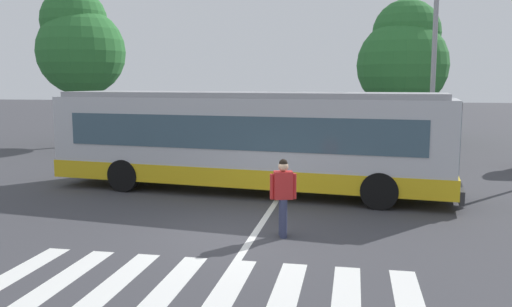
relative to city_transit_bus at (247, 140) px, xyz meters
The scene contains 11 objects.
ground_plane 4.85m from the city_transit_bus, 80.93° to the right, with size 160.00×160.00×0.00m, color #3D3D42.
city_transit_bus is the anchor object (origin of this frame).
pedestrian_crossing_street 4.92m from the city_transit_bus, 69.19° to the right, with size 0.56×0.36×1.72m.
parked_car_black 10.10m from the city_transit_bus, 93.38° to the left, with size 1.88×4.50×1.35m.
parked_car_white 9.58m from the city_transit_bus, 78.98° to the left, with size 2.00×4.56×1.35m.
parked_car_silver 10.96m from the city_transit_bus, 64.34° to the left, with size 2.14×4.62×1.35m.
twin_arm_street_lamp 10.53m from the city_transit_bus, 47.77° to the left, with size 4.88×0.32×10.28m.
background_tree_left 15.26m from the city_transit_bus, 137.94° to the left, with size 4.53×4.53×8.21m.
background_tree_right 16.56m from the city_transit_bus, 68.89° to the left, with size 5.06×5.06×7.97m.
crosswalk_painted_stripes 8.13m from the city_transit_bus, 84.52° to the right, with size 7.17×3.35×0.01m.
lane_center_line 3.18m from the city_transit_bus, 66.59° to the right, with size 0.16×24.00×0.01m, color silver.
Camera 1 is at (2.49, -11.03, 3.36)m, focal length 36.58 mm.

